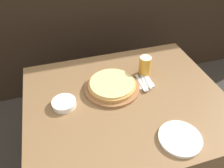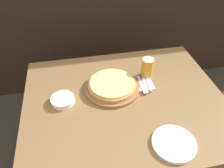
{
  "view_description": "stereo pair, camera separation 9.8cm",
  "coord_description": "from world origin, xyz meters",
  "px_view_note": "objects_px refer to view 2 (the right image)",
  "views": [
    {
      "loc": [
        -0.36,
        -0.9,
        1.72
      ],
      "look_at": [
        -0.06,
        0.11,
        0.8
      ],
      "focal_mm": 35.0,
      "sensor_mm": 36.0,
      "label": 1
    },
    {
      "loc": [
        -0.27,
        -0.93,
        1.72
      ],
      "look_at": [
        -0.06,
        0.11,
        0.8
      ],
      "focal_mm": 35.0,
      "sensor_mm": 36.0,
      "label": 2
    }
  ],
  "objects_px": {
    "pizza_on_board": "(112,86)",
    "dinner_knife": "(145,84)",
    "dinner_plate": "(174,143)",
    "fork": "(141,85)",
    "side_bowl": "(63,100)",
    "beer_glass": "(147,67)",
    "spoon": "(149,84)"
  },
  "relations": [
    {
      "from": "pizza_on_board",
      "to": "beer_glass",
      "type": "distance_m",
      "value": 0.28
    },
    {
      "from": "pizza_on_board",
      "to": "fork",
      "type": "xyz_separation_m",
      "value": [
        0.19,
        -0.01,
        -0.01
      ]
    },
    {
      "from": "fork",
      "to": "spoon",
      "type": "relative_size",
      "value": 1.17
    },
    {
      "from": "pizza_on_board",
      "to": "side_bowl",
      "type": "bearing_deg",
      "value": -168.81
    },
    {
      "from": "pizza_on_board",
      "to": "dinner_knife",
      "type": "height_order",
      "value": "pizza_on_board"
    },
    {
      "from": "dinner_plate",
      "to": "fork",
      "type": "bearing_deg",
      "value": 93.8
    },
    {
      "from": "pizza_on_board",
      "to": "spoon",
      "type": "bearing_deg",
      "value": -3.42
    },
    {
      "from": "dinner_knife",
      "to": "side_bowl",
      "type": "bearing_deg",
      "value": -174.87
    },
    {
      "from": "beer_glass",
      "to": "side_bowl",
      "type": "xyz_separation_m",
      "value": [
        -0.58,
        -0.14,
        -0.06
      ]
    },
    {
      "from": "pizza_on_board",
      "to": "fork",
      "type": "relative_size",
      "value": 2.04
    },
    {
      "from": "pizza_on_board",
      "to": "dinner_plate",
      "type": "bearing_deg",
      "value": -64.65
    },
    {
      "from": "beer_glass",
      "to": "spoon",
      "type": "distance_m",
      "value": 0.12
    },
    {
      "from": "pizza_on_board",
      "to": "beer_glass",
      "type": "bearing_deg",
      "value": 17.27
    },
    {
      "from": "dinner_knife",
      "to": "fork",
      "type": "bearing_deg",
      "value": 180.0
    },
    {
      "from": "dinner_plate",
      "to": "fork",
      "type": "xyz_separation_m",
      "value": [
        -0.03,
        0.46,
        0.01
      ]
    },
    {
      "from": "dinner_plate",
      "to": "fork",
      "type": "height_order",
      "value": "dinner_plate"
    },
    {
      "from": "dinner_plate",
      "to": "dinner_knife",
      "type": "height_order",
      "value": "dinner_plate"
    },
    {
      "from": "dinner_knife",
      "to": "pizza_on_board",
      "type": "bearing_deg",
      "value": 176.19
    },
    {
      "from": "dinner_plate",
      "to": "fork",
      "type": "distance_m",
      "value": 0.46
    },
    {
      "from": "fork",
      "to": "beer_glass",
      "type": "bearing_deg",
      "value": 55.84
    },
    {
      "from": "beer_glass",
      "to": "side_bowl",
      "type": "distance_m",
      "value": 0.6
    },
    {
      "from": "side_bowl",
      "to": "dinner_knife",
      "type": "distance_m",
      "value": 0.54
    },
    {
      "from": "dinner_knife",
      "to": "spoon",
      "type": "bearing_deg",
      "value": 0.0
    },
    {
      "from": "beer_glass",
      "to": "side_bowl",
      "type": "relative_size",
      "value": 0.98
    },
    {
      "from": "side_bowl",
      "to": "fork",
      "type": "relative_size",
      "value": 0.82
    },
    {
      "from": "pizza_on_board",
      "to": "dinner_knife",
      "type": "distance_m",
      "value": 0.22
    },
    {
      "from": "beer_glass",
      "to": "dinner_knife",
      "type": "relative_size",
      "value": 0.8
    },
    {
      "from": "dinner_plate",
      "to": "side_bowl",
      "type": "distance_m",
      "value": 0.68
    },
    {
      "from": "beer_glass",
      "to": "dinner_knife",
      "type": "xyz_separation_m",
      "value": [
        -0.04,
        -0.1,
        -0.06
      ]
    },
    {
      "from": "side_bowl",
      "to": "spoon",
      "type": "distance_m",
      "value": 0.57
    },
    {
      "from": "beer_glass",
      "to": "dinner_plate",
      "type": "height_order",
      "value": "beer_glass"
    },
    {
      "from": "spoon",
      "to": "fork",
      "type": "bearing_deg",
      "value": 180.0
    }
  ]
}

